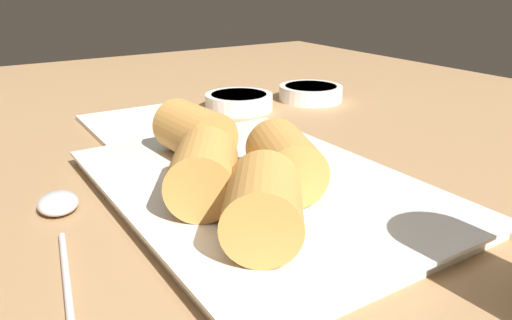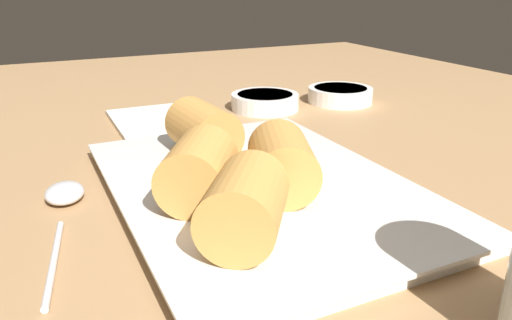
{
  "view_description": "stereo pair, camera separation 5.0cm",
  "coord_description": "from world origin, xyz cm",
  "px_view_note": "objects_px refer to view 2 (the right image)",
  "views": [
    {
      "loc": [
        30.43,
        -22.27,
        20.85
      ],
      "look_at": [
        -3.72,
        -0.36,
        5.63
      ],
      "focal_mm": 35.0,
      "sensor_mm": 36.0,
      "label": 1
    },
    {
      "loc": [
        32.86,
        -17.9,
        20.85
      ],
      "look_at": [
        -3.72,
        -0.36,
        5.63
      ],
      "focal_mm": 35.0,
      "sensor_mm": 36.0,
      "label": 2
    }
  ],
  "objects_px": {
    "serving_plate": "(256,190)",
    "dipping_bowl_far": "(340,94)",
    "spoon": "(64,199)",
    "napkin": "(163,120)",
    "dipping_bowl_near": "(265,101)"
  },
  "relations": [
    {
      "from": "dipping_bowl_near",
      "to": "spoon",
      "type": "height_order",
      "value": "dipping_bowl_near"
    },
    {
      "from": "dipping_bowl_far",
      "to": "napkin",
      "type": "xyz_separation_m",
      "value": [
        -0.01,
        -0.28,
        -0.01
      ]
    },
    {
      "from": "dipping_bowl_near",
      "to": "dipping_bowl_far",
      "type": "xyz_separation_m",
      "value": [
        0.01,
        0.12,
        0.0
      ]
    },
    {
      "from": "dipping_bowl_far",
      "to": "spoon",
      "type": "bearing_deg",
      "value": -64.24
    },
    {
      "from": "spoon",
      "to": "napkin",
      "type": "height_order",
      "value": "spoon"
    },
    {
      "from": "spoon",
      "to": "napkin",
      "type": "xyz_separation_m",
      "value": [
        -0.22,
        0.15,
        -0.0
      ]
    },
    {
      "from": "serving_plate",
      "to": "dipping_bowl_near",
      "type": "height_order",
      "value": "dipping_bowl_near"
    },
    {
      "from": "serving_plate",
      "to": "spoon",
      "type": "xyz_separation_m",
      "value": [
        -0.06,
        -0.16,
        -0.0
      ]
    },
    {
      "from": "spoon",
      "to": "napkin",
      "type": "distance_m",
      "value": 0.26
    },
    {
      "from": "serving_plate",
      "to": "dipping_bowl_far",
      "type": "bearing_deg",
      "value": 134.09
    },
    {
      "from": "serving_plate",
      "to": "dipping_bowl_near",
      "type": "bearing_deg",
      "value": 151.94
    },
    {
      "from": "spoon",
      "to": "dipping_bowl_near",
      "type": "bearing_deg",
      "value": 125.78
    },
    {
      "from": "serving_plate",
      "to": "spoon",
      "type": "relative_size",
      "value": 1.87
    },
    {
      "from": "serving_plate",
      "to": "napkin",
      "type": "relative_size",
      "value": 2.29
    },
    {
      "from": "serving_plate",
      "to": "dipping_bowl_far",
      "type": "distance_m",
      "value": 0.38
    }
  ]
}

